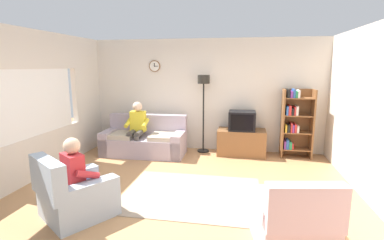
% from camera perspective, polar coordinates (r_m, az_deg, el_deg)
% --- Properties ---
extents(ground_plane, '(12.00, 12.00, 0.00)m').
position_cam_1_polar(ground_plane, '(4.84, -1.44, -14.33)').
color(ground_plane, '#B27F51').
extents(back_wall_assembly, '(6.20, 0.17, 2.70)m').
position_cam_1_polar(back_wall_assembly, '(7.05, 2.86, 5.01)').
color(back_wall_assembly, silver).
rests_on(back_wall_assembly, ground_plane).
extents(left_wall_assembly, '(0.12, 5.80, 2.70)m').
position_cam_1_polar(left_wall_assembly, '(5.77, -30.47, 2.16)').
color(left_wall_assembly, silver).
rests_on(left_wall_assembly, ground_plane).
extents(couch, '(1.91, 0.91, 0.90)m').
position_cam_1_polar(couch, '(6.83, -9.44, -4.16)').
color(couch, '#A899A8').
rests_on(couch, ground_plane).
extents(tv_stand, '(1.10, 0.56, 0.60)m').
position_cam_1_polar(tv_stand, '(6.78, 9.82, -4.41)').
color(tv_stand, brown).
rests_on(tv_stand, ground_plane).
extents(tv, '(0.60, 0.49, 0.44)m').
position_cam_1_polar(tv, '(6.64, 9.96, -0.13)').
color(tv, black).
rests_on(tv, tv_stand).
extents(bookshelf, '(0.68, 0.36, 1.56)m').
position_cam_1_polar(bookshelf, '(6.83, 19.84, -0.29)').
color(bookshelf, brown).
rests_on(bookshelf, ground_plane).
extents(floor_lamp, '(0.28, 0.28, 1.85)m').
position_cam_1_polar(floor_lamp, '(6.74, 2.33, 5.60)').
color(floor_lamp, black).
rests_on(floor_lamp, ground_plane).
extents(armchair_near_window, '(1.16, 1.18, 0.90)m').
position_cam_1_polar(armchair_near_window, '(4.35, -22.27, -13.96)').
color(armchair_near_window, '#9EADBC').
rests_on(armchair_near_window, ground_plane).
extents(armchair_near_bookshelf, '(0.94, 1.01, 0.90)m').
position_cam_1_polar(armchair_near_bookshelf, '(3.63, 19.38, -18.91)').
color(armchair_near_bookshelf, beige).
rests_on(armchair_near_bookshelf, ground_plane).
extents(area_rug, '(2.20, 1.70, 0.01)m').
position_cam_1_polar(area_rug, '(4.77, -0.13, -14.63)').
color(area_rug, gray).
rests_on(area_rug, ground_plane).
extents(person_on_couch, '(0.52, 0.54, 1.24)m').
position_cam_1_polar(person_on_couch, '(6.69, -11.00, -1.13)').
color(person_on_couch, yellow).
rests_on(person_on_couch, ground_plane).
extents(person_in_left_armchair, '(0.61, 0.64, 1.12)m').
position_cam_1_polar(person_in_left_armchair, '(4.27, -21.45, -9.84)').
color(person_in_left_armchair, red).
rests_on(person_in_left_armchair, ground_plane).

